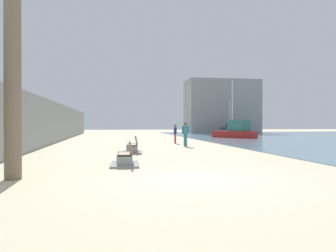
# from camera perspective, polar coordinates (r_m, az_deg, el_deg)

# --- Properties ---
(ground_plane) EXTENTS (120.00, 120.00, 0.00)m
(ground_plane) POSITION_cam_1_polar(r_m,az_deg,el_deg) (27.99, -4.28, -2.97)
(ground_plane) COLOR beige
(seawall) EXTENTS (0.80, 64.00, 3.45)m
(seawall) POSITION_cam_1_polar(r_m,az_deg,el_deg) (28.27, -19.60, 0.54)
(seawall) COLOR gray
(seawall) RESTS_ON ground
(bench_near) EXTENTS (1.22, 2.16, 0.98)m
(bench_near) POSITION_cam_1_polar(r_m,az_deg,el_deg) (13.76, -7.09, -5.56)
(bench_near) COLOR gray
(bench_near) RESTS_ON ground
(bench_far) EXTENTS (1.27, 2.18, 0.98)m
(bench_far) POSITION_cam_1_polar(r_m,az_deg,el_deg) (19.37, -5.92, -3.81)
(bench_far) COLOR gray
(bench_far) RESTS_ON ground
(person_walking) EXTENTS (0.29, 0.49, 1.59)m
(person_walking) POSITION_cam_1_polar(r_m,az_deg,el_deg) (28.20, 1.22, -1.09)
(person_walking) COLOR #B22D33
(person_walking) RESTS_ON ground
(person_standing) EXTENTS (0.53, 0.24, 1.76)m
(person_standing) POSITION_cam_1_polar(r_m,az_deg,el_deg) (24.55, 2.92, -1.04)
(person_standing) COLOR teal
(person_standing) RESTS_ON ground
(boat_far_left) EXTENTS (4.34, 5.35, 6.50)m
(boat_far_left) POSITION_cam_1_polar(r_m,az_deg,el_deg) (39.50, 11.22, -0.84)
(boat_far_left) COLOR red
(boat_far_left) RESTS_ON water_bay
(boat_nearest) EXTENTS (2.23, 4.54, 5.07)m
(boat_nearest) POSITION_cam_1_polar(r_m,az_deg,el_deg) (52.98, 10.35, -0.61)
(boat_nearest) COLOR navy
(boat_nearest) RESTS_ON water_bay
(harbor_building) EXTENTS (12.00, 6.00, 8.96)m
(harbor_building) POSITION_cam_1_polar(r_m,az_deg,el_deg) (58.89, 8.94, 3.19)
(harbor_building) COLOR gray
(harbor_building) RESTS_ON ground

